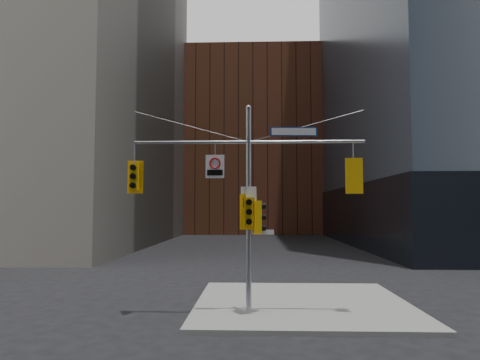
# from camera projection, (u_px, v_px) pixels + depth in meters

# --- Properties ---
(ground) EXTENTS (160.00, 160.00, 0.00)m
(ground) POSITION_uv_depth(u_px,v_px,m) (248.00, 336.00, 12.42)
(ground) COLOR black
(ground) RESTS_ON ground
(sidewalk_corner) EXTENTS (8.00, 8.00, 0.15)m
(sidewalk_corner) POSITION_uv_depth(u_px,v_px,m) (302.00, 303.00, 16.35)
(sidewalk_corner) COLOR gray
(sidewalk_corner) RESTS_ON ground
(brick_midrise) EXTENTS (26.00, 20.00, 28.00)m
(brick_midrise) POSITION_uv_depth(u_px,v_px,m) (253.00, 147.00, 71.20)
(brick_midrise) COLOR brown
(brick_midrise) RESTS_ON ground
(signal_assembly) EXTENTS (8.00, 0.80, 7.30)m
(signal_assembly) POSITION_uv_depth(u_px,v_px,m) (249.00, 188.00, 14.71)
(signal_assembly) COLOR gray
(signal_assembly) RESTS_ON ground
(traffic_light_west_arm) EXTENTS (0.55, 0.43, 1.15)m
(traffic_light_west_arm) POSITION_uv_depth(u_px,v_px,m) (134.00, 177.00, 14.88)
(traffic_light_west_arm) COLOR #FFBA0D
(traffic_light_west_arm) RESTS_ON ground
(traffic_light_east_arm) EXTENTS (0.58, 0.50, 1.22)m
(traffic_light_east_arm) POSITION_uv_depth(u_px,v_px,m) (354.00, 176.00, 14.61)
(traffic_light_east_arm) COLOR #FFBA0D
(traffic_light_east_arm) RESTS_ON ground
(traffic_light_pole_side) EXTENTS (0.49, 0.42, 1.12)m
(traffic_light_pole_side) POSITION_uv_depth(u_px,v_px,m) (258.00, 217.00, 14.65)
(traffic_light_pole_side) COLOR #FFBA0D
(traffic_light_pole_side) RESTS_ON ground
(traffic_light_pole_front) EXTENTS (0.58, 0.47, 1.20)m
(traffic_light_pole_front) POSITION_uv_depth(u_px,v_px,m) (249.00, 212.00, 14.39)
(traffic_light_pole_front) COLOR #FFBA0D
(traffic_light_pole_front) RESTS_ON ground
(street_sign_blade) EXTENTS (1.63, 0.12, 0.32)m
(street_sign_blade) POSITION_uv_depth(u_px,v_px,m) (294.00, 132.00, 14.79)
(street_sign_blade) COLOR navy
(street_sign_blade) RESTS_ON ground
(regulatory_sign_arm) EXTENTS (0.65, 0.08, 0.81)m
(regulatory_sign_arm) POSITION_uv_depth(u_px,v_px,m) (215.00, 166.00, 14.78)
(regulatory_sign_arm) COLOR silver
(regulatory_sign_arm) RESTS_ON ground
(regulatory_sign_pole) EXTENTS (0.54, 0.06, 0.70)m
(regulatory_sign_pole) POSITION_uv_depth(u_px,v_px,m) (249.00, 197.00, 14.57)
(regulatory_sign_pole) COLOR silver
(regulatory_sign_pole) RESTS_ON ground
(street_blade_ew) EXTENTS (0.83, 0.09, 0.17)m
(street_blade_ew) POSITION_uv_depth(u_px,v_px,m) (262.00, 232.00, 14.60)
(street_blade_ew) COLOR silver
(street_blade_ew) RESTS_ON ground
(street_blade_ns) EXTENTS (0.05, 0.74, 0.15)m
(street_blade_ns) POSITION_uv_depth(u_px,v_px,m) (249.00, 234.00, 15.06)
(street_blade_ns) COLOR #145926
(street_blade_ns) RESTS_ON ground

